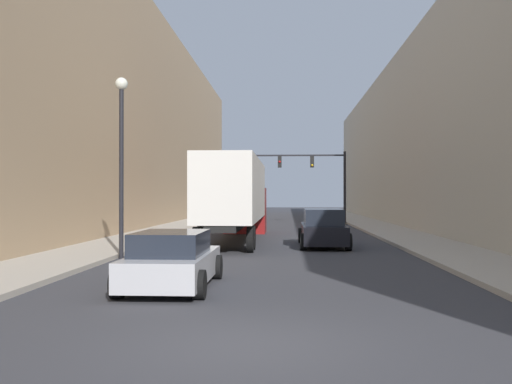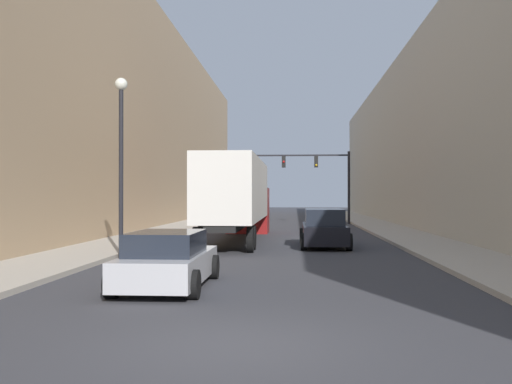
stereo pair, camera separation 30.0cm
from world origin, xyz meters
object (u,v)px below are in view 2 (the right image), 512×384
at_px(semi_truck, 238,196).
at_px(traffic_signal_gantry, 323,173).
at_px(street_lamp, 121,142).
at_px(suv_car, 324,229).
at_px(sedan_car, 168,261).

distance_m(semi_truck, traffic_signal_gantry, 17.87).
relative_size(traffic_signal_gantry, street_lamp, 1.22).
xyz_separation_m(suv_car, street_lamp, (-7.38, -5.26, 3.36)).
height_order(sedan_car, suv_car, suv_car).
relative_size(semi_truck, suv_car, 2.89).
distance_m(sedan_car, traffic_signal_gantry, 32.14).
xyz_separation_m(suv_car, traffic_signal_gantry, (0.96, 20.14, 3.27)).
bearing_deg(semi_truck, street_lamp, -111.75).
distance_m(sedan_car, street_lamp, 7.68).
xyz_separation_m(semi_truck, suv_car, (4.06, -3.08, -1.45)).
bearing_deg(sedan_car, semi_truck, 88.96).
bearing_deg(suv_car, semi_truck, 142.80).
bearing_deg(semi_truck, sedan_car, -91.04).
height_order(suv_car, street_lamp, street_lamp).
bearing_deg(suv_car, sedan_car, -110.79).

